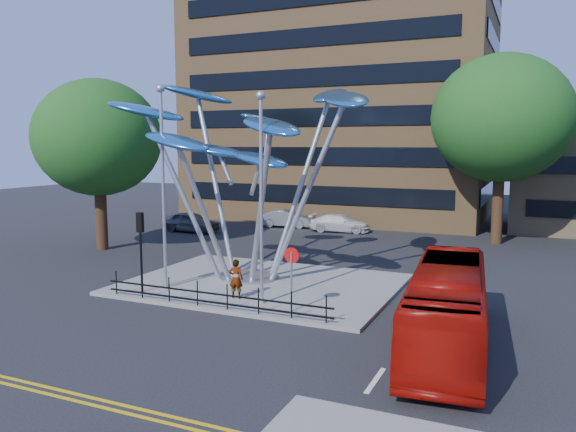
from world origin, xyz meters
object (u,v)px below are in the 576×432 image
at_px(tree_right, 502,119).
at_px(red_bus, 447,307).
at_px(traffic_light_island, 140,235).
at_px(no_entry_sign_island, 291,268).
at_px(leaf_sculpture, 247,135).
at_px(street_lamp_left, 163,169).
at_px(parked_car_left, 191,222).
at_px(parked_car_mid, 287,219).
at_px(pedestrian, 236,279).
at_px(tree_left, 98,138).
at_px(parked_car_right, 340,223).
at_px(street_lamp_right, 261,179).

height_order(tree_right, red_bus, tree_right).
xyz_separation_m(traffic_light_island, red_bus, (12.88, -1.08, -1.29)).
height_order(traffic_light_island, red_bus, traffic_light_island).
distance_m(traffic_light_island, no_entry_sign_island, 7.05).
bearing_deg(red_bus, leaf_sculpture, 146.60).
height_order(street_lamp_left, parked_car_left, street_lamp_left).
relative_size(parked_car_left, parked_car_mid, 1.07).
bearing_deg(pedestrian, red_bus, 159.68).
xyz_separation_m(tree_left, street_lamp_left, (9.50, -6.50, -1.44)).
height_order(tree_left, leaf_sculpture, tree_left).
xyz_separation_m(tree_right, traffic_light_island, (-13.00, -19.50, -5.42)).
xyz_separation_m(tree_left, pedestrian, (13.20, -6.76, -5.83)).
height_order(tree_left, parked_car_right, tree_left).
xyz_separation_m(no_entry_sign_island, red_bus, (5.88, -1.09, -0.49)).
distance_m(tree_left, street_lamp_right, 16.19).
xyz_separation_m(tree_right, street_lamp_left, (-12.50, -18.50, -2.68)).
bearing_deg(red_bus, tree_right, 84.11).
height_order(tree_left, pedestrian, tree_left).
xyz_separation_m(leaf_sculpture, street_lamp_left, (-2.43, -3.18, -1.52)).
bearing_deg(parked_car_right, no_entry_sign_island, -173.15).
xyz_separation_m(leaf_sculpture, parked_car_mid, (-5.32, 16.32, -6.20)).
bearing_deg(traffic_light_island, parked_car_left, 116.96).
xyz_separation_m(no_entry_sign_island, parked_car_right, (-4.89, 20.02, -1.17)).
distance_m(pedestrian, parked_car_mid, 20.83).
relative_size(street_lamp_left, red_bus, 0.93).
height_order(street_lamp_right, parked_car_left, street_lamp_right).
bearing_deg(leaf_sculpture, street_lamp_left, -127.40).
relative_size(red_bus, pedestrian, 5.82).
distance_m(tree_left, parked_car_right, 17.85).
xyz_separation_m(parked_car_mid, parked_car_right, (4.50, -0.46, -0.03)).
relative_size(street_lamp_right, parked_car_left, 1.91).
height_order(street_lamp_left, parked_car_right, street_lamp_left).
bearing_deg(street_lamp_right, traffic_light_island, -174.81).
relative_size(street_lamp_left, street_lamp_right, 1.06).
bearing_deg(parked_car_mid, red_bus, -154.02).
distance_m(tree_left, no_entry_sign_island, 18.35).
bearing_deg(leaf_sculpture, tree_right, 56.69).
relative_size(tree_left, red_bus, 1.09).
xyz_separation_m(parked_car_left, parked_car_right, (10.00, 4.54, -0.10)).
xyz_separation_m(street_lamp_left, street_lamp_right, (5.00, -0.50, -0.26)).
relative_size(tree_left, parked_car_left, 2.37).
bearing_deg(no_entry_sign_island, parked_car_mid, 114.62).
relative_size(leaf_sculpture, street_lamp_left, 1.45).
relative_size(tree_left, leaf_sculpture, 0.81).
height_order(street_lamp_right, pedestrian, street_lamp_right).
xyz_separation_m(tree_right, leaf_sculpture, (-10.07, -15.32, -1.16)).
xyz_separation_m(leaf_sculpture, street_lamp_right, (2.57, -3.68, -1.78)).
bearing_deg(red_bus, pedestrian, 162.62).
distance_m(traffic_light_island, parked_car_mid, 20.73).
distance_m(traffic_light_island, pedestrian, 4.57).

